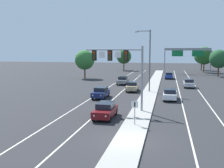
{
  "coord_description": "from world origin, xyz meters",
  "views": [
    {
      "loc": [
        2.84,
        -20.41,
        6.94
      ],
      "look_at": [
        -3.2,
        9.41,
        3.2
      ],
      "focal_mm": 44.74,
      "sensor_mm": 36.0,
      "label": 1
    }
  ],
  "objects_px": {
    "car_receding_blue": "(169,75)",
    "tree_far_left_b": "(85,60)",
    "car_oncoming_darkred": "(105,110)",
    "car_oncoming_navy": "(101,92)",
    "tree_far_right_b": "(202,56)",
    "car_receding_silver": "(189,83)",
    "tree_far_left_a": "(124,56)",
    "highway_sign_gantry": "(188,52)",
    "street_lamp_median": "(148,57)",
    "car_receding_white": "(170,94)",
    "car_oncoming_tan": "(132,86)",
    "tree_far_right_c": "(204,56)",
    "car_oncoming_grey": "(123,80)",
    "overhead_signal_mast": "(122,63)",
    "tree_far_right_a": "(219,59)",
    "median_sign_post": "(135,109)"
  },
  "relations": [
    {
      "from": "highway_sign_gantry",
      "to": "street_lamp_median",
      "type": "bearing_deg",
      "value": -102.58
    },
    {
      "from": "car_receding_blue",
      "to": "tree_far_left_b",
      "type": "bearing_deg",
      "value": -171.0
    },
    {
      "from": "car_receding_white",
      "to": "highway_sign_gantry",
      "type": "distance_m",
      "value": 45.76
    },
    {
      "from": "car_oncoming_navy",
      "to": "tree_far_right_b",
      "type": "bearing_deg",
      "value": 71.26
    },
    {
      "from": "overhead_signal_mast",
      "to": "tree_far_left_a",
      "type": "relative_size",
      "value": 1.0
    },
    {
      "from": "highway_sign_gantry",
      "to": "tree_far_right_a",
      "type": "bearing_deg",
      "value": -45.85
    },
    {
      "from": "car_oncoming_navy",
      "to": "tree_far_right_c",
      "type": "xyz_separation_m",
      "value": [
        20.22,
        51.11,
        4.3
      ]
    },
    {
      "from": "car_receding_silver",
      "to": "tree_far_left_a",
      "type": "xyz_separation_m",
      "value": [
        -18.64,
        40.53,
        3.88
      ]
    },
    {
      "from": "street_lamp_median",
      "to": "tree_far_left_b",
      "type": "xyz_separation_m",
      "value": [
        -16.73,
        19.27,
        -1.29
      ]
    },
    {
      "from": "highway_sign_gantry",
      "to": "car_oncoming_tan",
      "type": "bearing_deg",
      "value": -106.52
    },
    {
      "from": "street_lamp_median",
      "to": "car_oncoming_navy",
      "type": "relative_size",
      "value": 2.23
    },
    {
      "from": "median_sign_post",
      "to": "tree_far_left_a",
      "type": "height_order",
      "value": "tree_far_left_a"
    },
    {
      "from": "tree_far_right_b",
      "to": "tree_far_left_a",
      "type": "relative_size",
      "value": 1.01
    },
    {
      "from": "car_oncoming_grey",
      "to": "car_receding_blue",
      "type": "height_order",
      "value": "same"
    },
    {
      "from": "car_oncoming_grey",
      "to": "tree_far_right_c",
      "type": "height_order",
      "value": "tree_far_right_c"
    },
    {
      "from": "overhead_signal_mast",
      "to": "tree_far_left_b",
      "type": "relative_size",
      "value": 1.05
    },
    {
      "from": "car_oncoming_tan",
      "to": "tree_far_right_c",
      "type": "bearing_deg",
      "value": 69.12
    },
    {
      "from": "tree_far_left_a",
      "to": "car_oncoming_tan",
      "type": "bearing_deg",
      "value": -79.27
    },
    {
      "from": "overhead_signal_mast",
      "to": "car_oncoming_grey",
      "type": "xyz_separation_m",
      "value": [
        -3.89,
        24.36,
        -4.65
      ]
    },
    {
      "from": "street_lamp_median",
      "to": "tree_far_left_b",
      "type": "bearing_deg",
      "value": 130.96
    },
    {
      "from": "car_oncoming_grey",
      "to": "tree_far_right_b",
      "type": "bearing_deg",
      "value": 65.58
    },
    {
      "from": "car_oncoming_darkred",
      "to": "highway_sign_gantry",
      "type": "xyz_separation_m",
      "value": [
        11.57,
        57.01,
        5.34
      ]
    },
    {
      "from": "tree_far_left_a",
      "to": "car_oncoming_grey",
      "type": "bearing_deg",
      "value": -81.32
    },
    {
      "from": "highway_sign_gantry",
      "to": "tree_far_left_b",
      "type": "bearing_deg",
      "value": -142.86
    },
    {
      "from": "overhead_signal_mast",
      "to": "highway_sign_gantry",
      "type": "bearing_deg",
      "value": 78.92
    },
    {
      "from": "overhead_signal_mast",
      "to": "car_receding_white",
      "type": "distance_m",
      "value": 10.91
    },
    {
      "from": "car_receding_silver",
      "to": "car_oncoming_grey",
      "type": "bearing_deg",
      "value": 170.8
    },
    {
      "from": "car_oncoming_navy",
      "to": "tree_far_left_a",
      "type": "xyz_separation_m",
      "value": [
        -5.35,
        54.91,
        3.88
      ]
    },
    {
      "from": "street_lamp_median",
      "to": "car_receding_blue",
      "type": "bearing_deg",
      "value": 81.35
    },
    {
      "from": "car_oncoming_tan",
      "to": "tree_far_left_b",
      "type": "relative_size",
      "value": 0.65
    },
    {
      "from": "highway_sign_gantry",
      "to": "tree_far_left_a",
      "type": "height_order",
      "value": "highway_sign_gantry"
    },
    {
      "from": "car_receding_silver",
      "to": "car_oncoming_darkred",
      "type": "bearing_deg",
      "value": -111.11
    },
    {
      "from": "car_receding_blue",
      "to": "tree_far_left_b",
      "type": "relative_size",
      "value": 0.65
    },
    {
      "from": "highway_sign_gantry",
      "to": "tree_far_right_b",
      "type": "xyz_separation_m",
      "value": [
        5.66,
        15.0,
        -1.4
      ]
    },
    {
      "from": "car_oncoming_navy",
      "to": "car_oncoming_darkred",
      "type": "bearing_deg",
      "value": -74.01
    },
    {
      "from": "car_oncoming_darkred",
      "to": "tree_far_right_a",
      "type": "relative_size",
      "value": 0.64
    },
    {
      "from": "car_oncoming_darkred",
      "to": "tree_far_left_b",
      "type": "distance_m",
      "value": 40.42
    },
    {
      "from": "car_oncoming_grey",
      "to": "tree_far_left_a",
      "type": "xyz_separation_m",
      "value": [
        -5.87,
        38.46,
        3.88
      ]
    },
    {
      "from": "street_lamp_median",
      "to": "car_oncoming_grey",
      "type": "xyz_separation_m",
      "value": [
        -5.76,
        9.39,
        -4.97
      ]
    },
    {
      "from": "overhead_signal_mast",
      "to": "car_oncoming_navy",
      "type": "xyz_separation_m",
      "value": [
        -4.41,
        7.9,
        -4.65
      ]
    },
    {
      "from": "median_sign_post",
      "to": "car_oncoming_grey",
      "type": "relative_size",
      "value": 0.49
    },
    {
      "from": "tree_far_right_a",
      "to": "tree_far_right_c",
      "type": "bearing_deg",
      "value": 98.87
    },
    {
      "from": "car_oncoming_grey",
      "to": "tree_far_right_c",
      "type": "bearing_deg",
      "value": 60.38
    },
    {
      "from": "car_receding_white",
      "to": "street_lamp_median",
      "type": "bearing_deg",
      "value": 117.81
    },
    {
      "from": "car_oncoming_navy",
      "to": "tree_far_left_b",
      "type": "bearing_deg",
      "value": 111.63
    },
    {
      "from": "tree_far_right_c",
      "to": "car_oncoming_darkred",
      "type": "bearing_deg",
      "value": -105.13
    },
    {
      "from": "tree_far_left_b",
      "to": "car_oncoming_grey",
      "type": "bearing_deg",
      "value": -42.04
    },
    {
      "from": "tree_far_right_a",
      "to": "tree_far_left_a",
      "type": "height_order",
      "value": "tree_far_left_a"
    },
    {
      "from": "car_oncoming_darkred",
      "to": "car_oncoming_grey",
      "type": "relative_size",
      "value": 1.0
    },
    {
      "from": "street_lamp_median",
      "to": "car_oncoming_darkred",
      "type": "distance_m",
      "value": 19.45
    }
  ]
}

